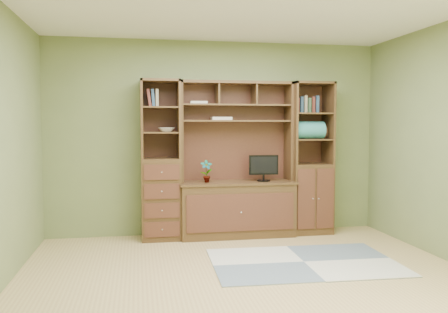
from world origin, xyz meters
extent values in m
cube|color=tan|center=(0.00, 0.00, 0.00)|extent=(4.60, 4.10, 0.04)
cube|color=white|center=(0.00, 0.00, 2.60)|extent=(4.60, 4.10, 0.04)
cube|color=olive|center=(0.00, 2.00, 1.30)|extent=(4.50, 0.04, 2.60)
cube|color=olive|center=(0.00, -2.00, 1.30)|extent=(4.50, 0.04, 2.60)
cube|color=#452E18|center=(0.24, 1.73, 1.02)|extent=(1.54, 0.53, 2.05)
cube|color=#452E18|center=(-0.76, 1.77, 1.02)|extent=(0.50, 0.45, 2.05)
cube|color=#452E18|center=(1.27, 1.77, 1.02)|extent=(0.55, 0.45, 2.05)
cube|color=#9BA0A0|center=(0.69, 0.40, 0.01)|extent=(2.00, 1.37, 0.01)
cube|color=black|center=(0.59, 1.70, 0.97)|extent=(0.40, 0.20, 0.48)
imported|color=#964833|center=(-0.17, 1.70, 0.88)|extent=(0.15, 0.10, 0.29)
cube|color=beige|center=(0.04, 1.82, 1.56)|extent=(0.26, 0.19, 0.04)
imported|color=silver|center=(-0.68, 1.77, 1.42)|extent=(0.21, 0.21, 0.05)
cube|color=teal|center=(1.23, 1.73, 1.41)|extent=(0.40, 0.23, 0.23)
cube|color=brown|center=(1.37, 1.85, 1.38)|extent=(0.33, 0.18, 0.18)
camera|label=1|loc=(-1.05, -4.36, 1.48)|focal=38.00mm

